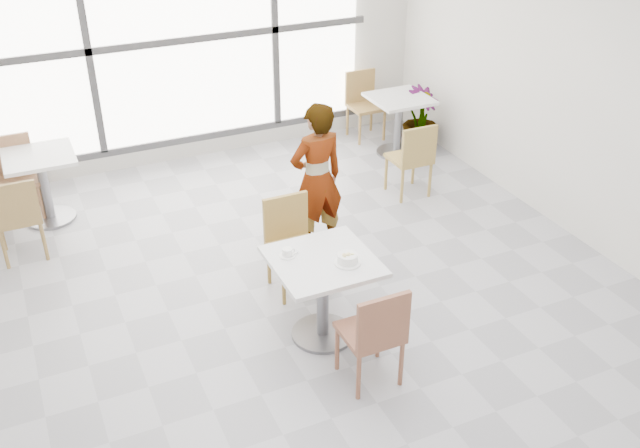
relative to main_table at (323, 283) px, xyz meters
name	(u,v)px	position (x,y,z in m)	size (l,w,h in m)	color
floor	(306,306)	(0.03, 0.42, -0.52)	(7.00, 7.00, 0.00)	#9E9EA5
wall_back	(184,38)	(0.03, 3.92, 0.98)	(6.00, 6.00, 0.00)	silver
wall_right	(600,96)	(3.03, 0.42, 0.98)	(7.00, 7.00, 0.00)	silver
window	(185,40)	(0.03, 3.86, 0.98)	(4.60, 0.07, 2.52)	white
main_table	(323,283)	(0.00, 0.00, 0.00)	(0.80, 0.80, 0.75)	silver
chair_near	(375,331)	(0.11, -0.69, -0.02)	(0.42, 0.42, 0.87)	brown
chair_far	(291,237)	(0.05, 0.80, -0.02)	(0.42, 0.42, 0.87)	#A27D3B
oatmeal_bowl	(348,259)	(0.15, -0.13, 0.27)	(0.21, 0.21, 0.10)	white
coffee_cup	(288,253)	(-0.23, 0.16, 0.26)	(0.16, 0.13, 0.07)	white
person	(317,179)	(0.53, 1.27, 0.24)	(0.56, 0.37, 1.53)	black
bg_table_left	(43,178)	(-1.82, 3.00, -0.04)	(0.70, 0.70, 0.75)	white
bg_table_right	(399,117)	(2.40, 2.93, -0.04)	(0.70, 0.70, 0.75)	silver
bg_chair_left_near	(17,214)	(-2.13, 2.27, -0.02)	(0.42, 0.42, 0.87)	olive
bg_chair_left_far	(15,171)	(-2.07, 3.25, -0.02)	(0.42, 0.42, 0.87)	#9B6B49
bg_chair_right_near	(413,156)	(1.95, 1.85, -0.02)	(0.42, 0.42, 0.87)	#A38542
bg_chair_right_far	(363,100)	(2.27, 3.63, -0.02)	(0.42, 0.42, 0.87)	#A47D43
plant_right	(421,119)	(2.73, 2.94, -0.12)	(0.45, 0.45, 0.81)	#548C4C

